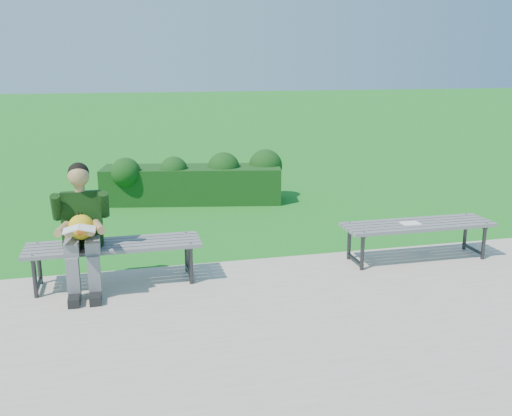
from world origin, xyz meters
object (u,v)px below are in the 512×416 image
Objects in this scene: hedge at (198,180)px; seated_boy at (82,225)px; bench_right at (418,227)px; bench_left at (114,248)px; paper_sheet at (410,223)px.

seated_boy reaches higher than hedge.
bench_right is (2.11, -3.58, 0.03)m from hedge.
bench_left is 1.00× the size of bench_right.
paper_sheet is at bearing -60.69° from hedge.
paper_sheet is at bearing -0.78° from bench_left.
seated_boy is at bearing -162.13° from bench_left.
hedge is 14.01× the size of paper_sheet.
hedge is 3.80m from bench_left.
seated_boy is 3.70m from paper_sheet.
bench_right is at bearing 0.00° from paper_sheet.
hedge reaches higher than bench_right.
seated_boy is at bearing -179.22° from paper_sheet.
paper_sheet is at bearing -180.00° from bench_right.
hedge is at bearing 68.66° from bench_left.
hedge is at bearing 65.16° from seated_boy.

